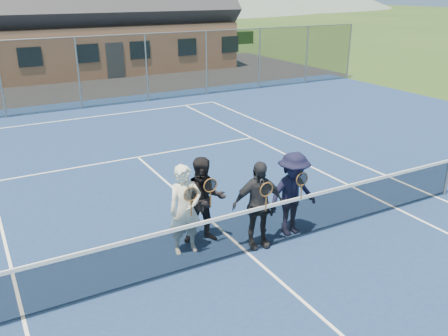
# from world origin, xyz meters

# --- Properties ---
(ground) EXTENTS (220.00, 220.00, 0.00)m
(ground) POSITION_xyz_m (0.00, 20.00, 0.00)
(ground) COLOR #294318
(ground) RESTS_ON ground
(court_surface) EXTENTS (30.00, 30.00, 0.02)m
(court_surface) POSITION_xyz_m (0.00, 0.00, 0.01)
(court_surface) COLOR navy
(court_surface) RESTS_ON ground
(hedge_row) EXTENTS (40.00, 1.20, 1.10)m
(hedge_row) POSITION_xyz_m (0.00, 32.00, 0.55)
(hedge_row) COLOR black
(hedge_row) RESTS_ON ground
(court_markings) EXTENTS (11.03, 23.83, 0.01)m
(court_markings) POSITION_xyz_m (0.00, 0.00, 0.02)
(court_markings) COLOR white
(court_markings) RESTS_ON court_surface
(tennis_net) EXTENTS (11.68, 0.08, 1.10)m
(tennis_net) POSITION_xyz_m (0.00, 0.00, 0.54)
(tennis_net) COLOR slate
(tennis_net) RESTS_ON ground
(perimeter_fence) EXTENTS (30.07, 0.07, 3.02)m
(perimeter_fence) POSITION_xyz_m (0.00, 13.50, 1.52)
(perimeter_fence) COLOR slate
(perimeter_fence) RESTS_ON ground
(clubhouse) EXTENTS (15.60, 8.20, 7.70)m
(clubhouse) POSITION_xyz_m (4.00, 24.00, 3.99)
(clubhouse) COLOR #9E6B4C
(clubhouse) RESTS_ON ground
(player_a) EXTENTS (0.68, 0.52, 1.80)m
(player_a) POSITION_xyz_m (-1.01, 0.66, 0.92)
(player_a) COLOR silver
(player_a) RESTS_ON court_surface
(player_b) EXTENTS (1.03, 0.90, 1.80)m
(player_b) POSITION_xyz_m (-0.50, 0.86, 0.92)
(player_b) COLOR black
(player_b) RESTS_ON court_surface
(player_c) EXTENTS (1.12, 0.64, 1.80)m
(player_c) POSITION_xyz_m (0.32, 0.17, 0.92)
(player_c) COLOR #232429
(player_c) RESTS_ON court_surface
(player_d) EXTENTS (1.18, 0.71, 1.80)m
(player_d) POSITION_xyz_m (1.23, 0.26, 0.92)
(player_d) COLOR black
(player_d) RESTS_ON court_surface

